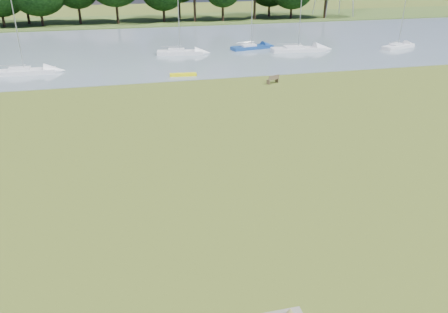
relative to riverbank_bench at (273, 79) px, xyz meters
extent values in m
plane|color=olive|center=(-12.09, -18.75, -0.46)|extent=(220.00, 220.00, 0.00)
cube|color=gray|center=(-12.09, 23.25, -0.46)|extent=(220.00, 40.00, 0.10)
cube|color=#4C6626|center=(-12.09, 53.25, -0.46)|extent=(220.00, 20.00, 0.40)
cube|color=brown|center=(-0.61, -0.21, -0.23)|extent=(0.26, 0.43, 0.45)
cube|color=brown|center=(0.55, 0.33, -0.23)|extent=(0.26, 0.43, 0.45)
cube|color=brown|center=(-0.03, 0.06, 0.00)|extent=(1.52, 1.02, 0.05)
cube|color=brown|center=(0.05, -0.12, 0.23)|extent=(1.36, 0.66, 0.44)
cube|color=#FBF108|center=(-8.81, 5.25, -0.26)|extent=(3.05, 1.01, 0.30)
cylinder|color=black|center=(-35.09, 49.25, 1.72)|extent=(0.52, 0.52, 3.95)
cylinder|color=black|center=(-28.09, 49.25, 1.87)|extent=(0.52, 0.52, 4.25)
cylinder|color=black|center=(-21.09, 49.25, 1.42)|extent=(0.52, 0.52, 3.36)
cylinder|color=black|center=(-14.09, 49.25, 1.57)|extent=(0.52, 0.52, 3.65)
cylinder|color=black|center=(-7.09, 49.25, 1.72)|extent=(0.52, 0.52, 3.95)
cylinder|color=black|center=(-0.09, 49.25, 1.87)|extent=(0.52, 0.52, 4.25)
cylinder|color=black|center=(6.91, 49.25, 1.42)|extent=(0.52, 0.52, 3.36)
cylinder|color=black|center=(13.91, 49.25, 1.57)|extent=(0.52, 0.52, 3.65)
cylinder|color=black|center=(20.91, 49.25, 1.72)|extent=(0.52, 0.52, 3.95)
cylinder|color=black|center=(27.91, 49.25, 1.87)|extent=(0.52, 0.52, 4.25)
cube|color=white|center=(24.39, 14.10, -0.08)|extent=(5.91, 3.48, 0.65)
cube|color=white|center=(23.96, 13.95, 0.32)|extent=(2.31, 1.87, 0.42)
cylinder|color=#A5A8AD|center=(24.39, 14.10, 3.34)|extent=(0.11, 0.11, 6.55)
cube|color=white|center=(-7.37, 17.23, -0.06)|extent=(6.43, 2.80, 0.70)
cube|color=white|center=(-7.86, 17.31, 0.37)|extent=(2.38, 1.73, 0.45)
cylinder|color=#A5A8AD|center=(-7.37, 17.23, 4.34)|extent=(0.12, 0.12, 8.50)
cube|color=white|center=(-26.28, 10.52, -0.07)|extent=(6.60, 1.87, 0.67)
cube|color=white|center=(-26.80, 10.52, 0.34)|extent=(2.31, 1.46, 0.43)
cylinder|color=#A5A8AD|center=(-26.28, 10.52, 3.85)|extent=(0.11, 0.11, 7.55)
cube|color=white|center=(9.24, 15.46, -0.06)|extent=(7.72, 2.67, 0.68)
cube|color=white|center=(8.63, 15.50, 0.35)|extent=(2.77, 1.86, 0.44)
cylinder|color=#A5A8AD|center=(9.24, 15.46, 4.08)|extent=(0.12, 0.12, 7.99)
cube|color=navy|center=(3.23, 18.56, -0.07)|extent=(6.24, 3.00, 0.67)
cube|color=white|center=(2.76, 18.45, 0.34)|extent=(2.35, 1.77, 0.43)
cylinder|color=#A5A8AD|center=(3.23, 18.56, 3.63)|extent=(0.11, 0.11, 7.12)
camera|label=1|loc=(-15.81, -42.86, 11.78)|focal=35.00mm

